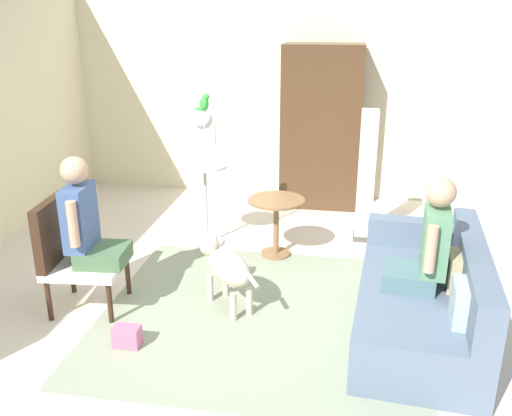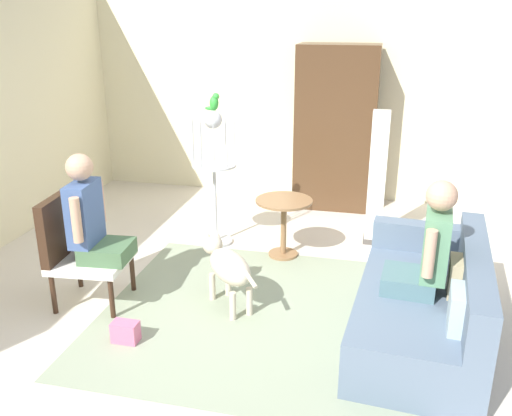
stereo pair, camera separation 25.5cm
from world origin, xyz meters
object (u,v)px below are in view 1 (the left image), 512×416
armoire_cabinet (321,127)px  couch (426,300)px  bird_cage_stand (205,168)px  dog (226,266)px  parrot (204,103)px  round_end_table (276,216)px  person_on_couch (427,244)px  column_lamp (366,177)px  handbag (127,337)px  armchair (70,249)px  person_on_armchair (86,221)px

armoire_cabinet → couch: bearing=-71.2°
couch → bird_cage_stand: bird_cage_stand is taller
dog → parrot: parrot is taller
couch → round_end_table: (-1.36, 1.27, 0.15)m
bird_cage_stand → person_on_couch: bearing=-34.9°
bird_cage_stand → armoire_cabinet: bearing=54.3°
column_lamp → round_end_table: bearing=-146.9°
couch → bird_cage_stand: 2.65m
handbag → round_end_table: bearing=64.3°
dog → bird_cage_stand: 1.48m
armoire_cabinet → armchair: bearing=-121.8°
armchair → person_on_couch: bearing=0.8°
column_lamp → couch: bearing=-76.2°
couch → armchair: bearing=-178.6°
armchair → handbag: bearing=-37.1°
parrot → column_lamp: parrot is taller
column_lamp → person_on_couch: bearing=-77.5°
couch → armoire_cabinet: armoire_cabinet is taller
dog → armoire_cabinet: (0.61, 2.86, 0.65)m
person_on_couch → handbag: person_on_couch is taller
dog → parrot: size_ratio=3.85×
couch → dog: size_ratio=2.74×
round_end_table → parrot: (-0.77, 0.17, 1.12)m
dog → parrot: 1.82m
person_on_armchair → column_lamp: (2.31, 1.92, -0.07)m
bird_cage_stand → handbag: size_ratio=7.20×
round_end_table → column_lamp: 1.12m
dog → column_lamp: bearing=55.5°
couch → person_on_couch: size_ratio=2.11×
column_lamp → parrot: bearing=-166.0°
handbag → column_lamp: bearing=53.7°
bird_cage_stand → column_lamp: bird_cage_stand is taller
armchair → bird_cage_stand: bird_cage_stand is taller
dog → round_end_table: bearing=76.2°
person_on_couch → armoire_cabinet: 3.21m
armoire_cabinet → handbag: size_ratio=10.08×
person_on_armchair → column_lamp: column_lamp is taller
couch → armoire_cabinet: size_ratio=0.91×
couch → armchair: 2.95m
armchair → armoire_cabinet: bearing=58.2°
parrot → handbag: parrot is taller
dog → person_on_couch: bearing=-6.3°
armchair → round_end_table: 2.07m
dog → person_on_armchair: bearing=-169.7°
couch → column_lamp: 1.97m
person_on_armchair → parrot: (0.63, 1.50, 0.76)m
armchair → round_end_table: (1.57, 1.35, -0.10)m
armchair → column_lamp: size_ratio=0.66×
person_on_armchair → bird_cage_stand: (0.62, 1.50, 0.07)m
column_lamp → handbag: size_ratio=7.17×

